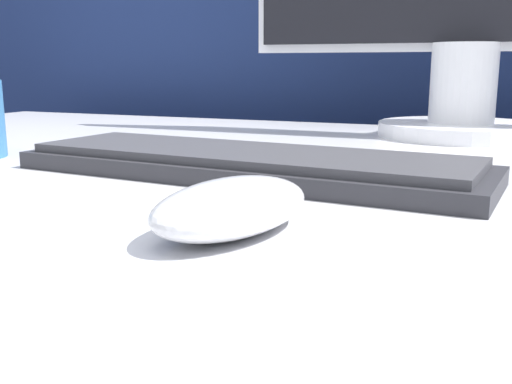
{
  "coord_description": "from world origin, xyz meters",
  "views": [
    {
      "loc": [
        0.18,
        -0.55,
        0.83
      ],
      "look_at": [
        0.03,
        -0.19,
        0.75
      ],
      "focal_mm": 42.0,
      "sensor_mm": 36.0,
      "label": 1
    }
  ],
  "objects": [
    {
      "name": "computer_mouse_near",
      "position": [
        0.03,
        -0.23,
        0.74
      ],
      "size": [
        0.09,
        0.14,
        0.03
      ],
      "rotation": [
        0.0,
        0.0,
        -0.22
      ],
      "color": "silver",
      "rests_on": "desk"
    },
    {
      "name": "partition_panel",
      "position": [
        0.0,
        0.6,
        0.69
      ],
      "size": [
        5.0,
        0.03,
        1.39
      ],
      "color": "navy",
      "rests_on": "ground_plane"
    },
    {
      "name": "keyboard",
      "position": [
        -0.03,
        -0.05,
        0.74
      ],
      "size": [
        0.45,
        0.17,
        0.02
      ],
      "rotation": [
        0.0,
        0.0,
        -0.09
      ],
      "color": "#28282D",
      "rests_on": "desk"
    }
  ]
}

